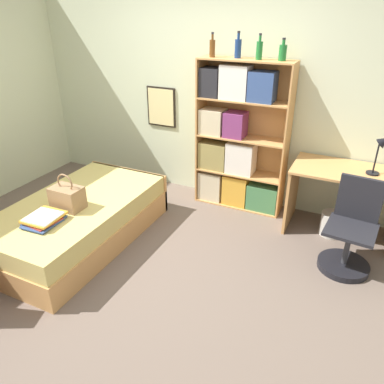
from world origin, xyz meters
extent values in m
plane|color=#66564C|center=(0.00, 0.00, 0.00)|extent=(14.00, 14.00, 0.00)
cube|color=beige|center=(0.00, 1.69, 1.30)|extent=(10.00, 0.06, 2.60)
cube|color=black|center=(-0.69, 1.65, 1.07)|extent=(0.40, 0.02, 0.51)
cube|color=beige|center=(-0.69, 1.64, 1.07)|extent=(0.36, 0.01, 0.47)
cube|color=tan|center=(-0.78, 0.00, 0.13)|extent=(1.07, 1.92, 0.26)
cube|color=tan|center=(-0.78, 0.00, 0.36)|extent=(1.04, 1.89, 0.20)
cube|color=tan|center=(-0.78, 0.94, 0.23)|extent=(1.07, 0.04, 0.46)
cube|color=#93704C|center=(-0.74, -0.13, 0.57)|extent=(0.30, 0.21, 0.22)
torus|color=#93704C|center=(-0.74, -0.13, 0.74)|extent=(0.18, 0.02, 0.18)
cube|color=#334C84|center=(-0.76, -0.46, 0.47)|extent=(0.29, 0.28, 0.01)
cube|color=#334C84|center=(-0.74, -0.46, 0.48)|extent=(0.29, 0.35, 0.01)
cube|color=#B2382D|center=(-0.76, -0.47, 0.49)|extent=(0.30, 0.29, 0.01)
cube|color=silver|center=(-0.77, -0.44, 0.50)|extent=(0.29, 0.32, 0.01)
cube|color=gold|center=(-0.75, -0.44, 0.52)|extent=(0.30, 0.34, 0.02)
cube|color=silver|center=(-0.74, -0.46, 0.54)|extent=(0.29, 0.29, 0.01)
cube|color=tan|center=(-0.04, 1.49, 0.87)|extent=(0.02, 0.31, 1.75)
cube|color=tan|center=(1.00, 1.49, 0.87)|extent=(0.02, 0.31, 1.75)
cube|color=tan|center=(0.48, 1.64, 0.87)|extent=(1.06, 0.01, 1.75)
cube|color=tan|center=(0.48, 1.49, 0.01)|extent=(1.02, 0.31, 0.02)
cube|color=tan|center=(0.48, 1.49, 0.44)|extent=(1.02, 0.31, 0.02)
cube|color=tan|center=(0.48, 1.49, 0.87)|extent=(1.02, 0.31, 0.02)
cube|color=tan|center=(0.48, 1.49, 1.31)|extent=(1.02, 0.31, 0.02)
cube|color=tan|center=(0.48, 1.49, 1.74)|extent=(1.02, 0.31, 0.02)
cube|color=beige|center=(0.12, 1.47, 0.20)|extent=(0.30, 0.23, 0.36)
cube|color=gold|center=(0.45, 1.47, 0.21)|extent=(0.30, 0.23, 0.38)
cube|color=#427A4C|center=(0.80, 1.47, 0.18)|extent=(0.37, 0.23, 0.32)
cube|color=#99894C|center=(0.15, 1.47, 0.61)|extent=(0.34, 0.23, 0.33)
cube|color=silver|center=(0.49, 1.47, 0.63)|extent=(0.32, 0.23, 0.37)
cube|color=beige|center=(0.12, 1.47, 1.03)|extent=(0.28, 0.23, 0.29)
cube|color=#7A336B|center=(0.40, 1.47, 1.03)|extent=(0.23, 0.23, 0.29)
cube|color=#232328|center=(0.09, 1.47, 1.48)|extent=(0.22, 0.23, 0.32)
cube|color=silver|center=(0.37, 1.47, 1.50)|extent=(0.32, 0.23, 0.36)
cube|color=#334C84|center=(0.68, 1.47, 1.48)|extent=(0.27, 0.23, 0.32)
cylinder|color=brown|center=(0.10, 1.45, 1.84)|extent=(0.06, 0.06, 0.18)
cylinder|color=brown|center=(0.10, 1.45, 1.95)|extent=(0.02, 0.02, 0.06)
cylinder|color=#232328|center=(0.10, 1.45, 1.99)|extent=(0.03, 0.03, 0.02)
cylinder|color=navy|center=(0.37, 1.49, 1.84)|extent=(0.07, 0.07, 0.19)
cylinder|color=navy|center=(0.37, 1.49, 1.96)|extent=(0.03, 0.03, 0.06)
cylinder|color=#232328|center=(0.37, 1.49, 2.00)|extent=(0.03, 0.03, 0.02)
cylinder|color=#1E6B2D|center=(0.61, 1.46, 1.84)|extent=(0.07, 0.07, 0.18)
cylinder|color=#1E6B2D|center=(0.61, 1.46, 1.95)|extent=(0.03, 0.03, 0.06)
cylinder|color=#232328|center=(0.61, 1.46, 1.99)|extent=(0.03, 0.03, 0.02)
cylinder|color=#1E6B2D|center=(0.85, 1.49, 1.82)|extent=(0.08, 0.08, 0.15)
cylinder|color=#1E6B2D|center=(0.85, 1.49, 1.92)|extent=(0.03, 0.03, 0.05)
cylinder|color=#232328|center=(0.85, 1.49, 1.96)|extent=(0.04, 0.04, 0.02)
cube|color=tan|center=(1.69, 1.33, 0.74)|extent=(1.11, 0.63, 0.02)
cube|color=tan|center=(1.15, 1.33, 0.36)|extent=(0.03, 0.59, 0.73)
cylinder|color=black|center=(1.90, 1.33, 0.76)|extent=(0.13, 0.13, 0.02)
cylinder|color=black|center=(1.90, 1.33, 0.92)|extent=(0.02, 0.02, 0.31)
cylinder|color=black|center=(1.82, 0.70, 0.03)|extent=(0.48, 0.48, 0.06)
cylinder|color=#333338|center=(1.82, 0.70, 0.21)|extent=(0.05, 0.05, 0.42)
cube|color=black|center=(1.82, 0.70, 0.44)|extent=(0.47, 0.47, 0.03)
cube|color=black|center=(1.83, 0.90, 0.66)|extent=(0.39, 0.08, 0.42)
cylinder|color=#B7B2A8|center=(1.63, 1.26, 0.13)|extent=(0.25, 0.25, 0.26)
camera|label=1|loc=(1.75, -2.52, 2.27)|focal=35.00mm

